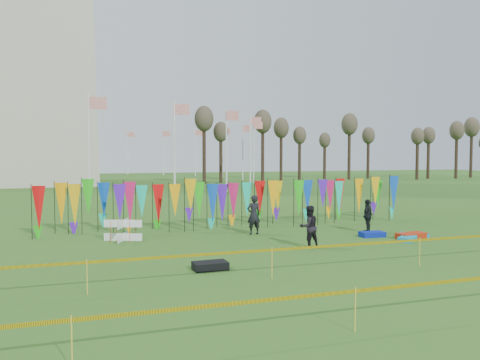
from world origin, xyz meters
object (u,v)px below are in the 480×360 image
object	(u,v)px
box_kite	(123,230)
person_left	(254,215)
person_mid	(309,227)
kite_bag_teal	(414,235)
kite_bag_red	(412,236)
kite_bag_turquoise	(407,239)
person_right	(368,216)
kite_bag_blue	(372,234)
kite_bag_black	(210,266)

from	to	relation	value
box_kite	person_left	distance (m)	5.63
box_kite	person_mid	xyz separation A→B (m)	(6.57, -3.60, 0.36)
kite_bag_teal	kite_bag_red	bearing A→B (deg)	-149.42
kite_bag_red	kite_bag_turquoise	bearing A→B (deg)	-141.09
kite_bag_turquoise	kite_bag_teal	size ratio (longest dim) A/B	0.89
person_right	kite_bag_teal	xyz separation A→B (m)	(1.10, -1.79, -0.65)
kite_bag_red	kite_bag_teal	world-z (taller)	kite_bag_red
kite_bag_teal	box_kite	bearing A→B (deg)	165.72
kite_bag_blue	kite_bag_teal	distance (m)	1.73
kite_bag_blue	kite_bag_red	size ratio (longest dim) A/B	0.79
kite_bag_teal	person_mid	bearing A→B (deg)	-173.53
person_mid	kite_bag_turquoise	world-z (taller)	person_mid
person_mid	kite_bag_red	world-z (taller)	person_mid
kite_bag_red	kite_bag_teal	bearing A→B (deg)	30.58
person_mid	kite_bag_black	world-z (taller)	person_mid
person_right	kite_bag_black	distance (m)	9.64
person_left	person_right	bearing A→B (deg)	163.26
box_kite	kite_bag_turquoise	world-z (taller)	box_kite
kite_bag_turquoise	kite_bag_black	xyz separation A→B (m)	(-8.79, -2.11, 0.02)
box_kite	kite_bag_black	bearing A→B (deg)	-68.99
box_kite	kite_bag_turquoise	bearing A→B (deg)	-18.16
kite_bag_black	kite_bag_blue	bearing A→B (deg)	23.30
person_mid	kite_bag_black	size ratio (longest dim) A/B	1.54
person_right	kite_bag_black	xyz separation A→B (m)	(-8.50, -4.51, -0.63)
kite_bag_turquoise	kite_bag_teal	world-z (taller)	kite_bag_teal
box_kite	kite_bag_turquoise	size ratio (longest dim) A/B	0.89
person_mid	person_right	distance (m)	4.76
kite_bag_turquoise	kite_bag_blue	xyz separation A→B (m)	(-0.75, 1.35, 0.01)
kite_bag_turquoise	kite_bag_blue	bearing A→B (deg)	118.90
box_kite	kite_bag_blue	size ratio (longest dim) A/B	0.85
kite_bag_blue	kite_bag_red	distance (m)	1.59
box_kite	kite_bag_turquoise	distance (m)	11.57
person_mid	kite_bag_teal	distance (m)	5.30
box_kite	person_mid	bearing A→B (deg)	-28.68
person_left	person_right	size ratio (longest dim) A/B	1.15
person_right	kite_bag_black	bearing A→B (deg)	-7.87
kite_bag_blue	kite_bag_teal	world-z (taller)	kite_bag_blue
person_right	kite_bag_turquoise	size ratio (longest dim) A/B	1.52
box_kite	kite_bag_black	xyz separation A→B (m)	(2.20, -5.72, -0.32)
kite_bag_red	kite_bag_black	bearing A→B (deg)	-164.60
kite_bag_blue	kite_bag_black	distance (m)	8.76
person_mid	kite_bag_turquoise	distance (m)	4.47
person_right	kite_bag_teal	world-z (taller)	person_right
box_kite	person_left	size ratio (longest dim) A/B	0.51
kite_bag_blue	kite_bag_red	xyz separation A→B (m)	(1.33, -0.88, 0.01)
kite_bag_red	person_mid	bearing A→B (deg)	-174.75
box_kite	person_right	bearing A→B (deg)	-6.45
person_left	kite_bag_blue	distance (m)	5.16
kite_bag_turquoise	kite_bag_red	bearing A→B (deg)	38.91
kite_bag_red	kite_bag_teal	size ratio (longest dim) A/B	1.18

